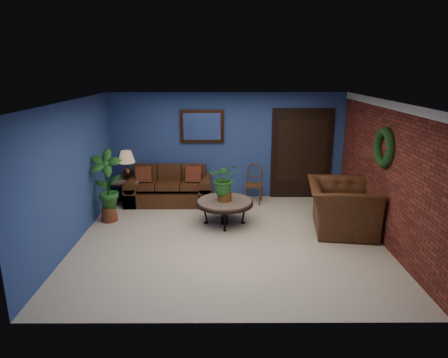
{
  "coord_description": "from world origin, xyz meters",
  "views": [
    {
      "loc": [
        -0.12,
        -6.76,
        3.05
      ],
      "look_at": [
        -0.1,
        0.55,
        0.99
      ],
      "focal_mm": 32.0,
      "sensor_mm": 36.0,
      "label": 1
    }
  ],
  "objects_px": {
    "end_table": "(128,185)",
    "armchair": "(341,207)",
    "table_lamp": "(127,162)",
    "coffee_table": "(225,203)",
    "side_chair": "(254,181)",
    "sofa": "(170,190)"
  },
  "relations": [
    {
      "from": "coffee_table",
      "to": "end_table",
      "type": "height_order",
      "value": "end_table"
    },
    {
      "from": "end_table",
      "to": "side_chair",
      "type": "relative_size",
      "value": 0.69
    },
    {
      "from": "sofa",
      "to": "side_chair",
      "type": "xyz_separation_m",
      "value": [
        1.96,
        0.04,
        0.22
      ]
    },
    {
      "from": "table_lamp",
      "to": "side_chair",
      "type": "relative_size",
      "value": 0.7
    },
    {
      "from": "sofa",
      "to": "coffee_table",
      "type": "bearing_deg",
      "value": -46.15
    },
    {
      "from": "end_table",
      "to": "table_lamp",
      "type": "bearing_deg",
      "value": -45.0
    },
    {
      "from": "sofa",
      "to": "end_table",
      "type": "relative_size",
      "value": 3.13
    },
    {
      "from": "coffee_table",
      "to": "side_chair",
      "type": "relative_size",
      "value": 1.26
    },
    {
      "from": "armchair",
      "to": "coffee_table",
      "type": "bearing_deg",
      "value": 90.19
    },
    {
      "from": "coffee_table",
      "to": "armchair",
      "type": "distance_m",
      "value": 2.26
    },
    {
      "from": "coffee_table",
      "to": "armchair",
      "type": "xyz_separation_m",
      "value": [
        2.23,
        -0.32,
        0.03
      ]
    },
    {
      "from": "table_lamp",
      "to": "end_table",
      "type": "bearing_deg",
      "value": 135.0
    },
    {
      "from": "side_chair",
      "to": "armchair",
      "type": "distance_m",
      "value": 2.28
    },
    {
      "from": "side_chair",
      "to": "sofa",
      "type": "bearing_deg",
      "value": -166.39
    },
    {
      "from": "table_lamp",
      "to": "armchair",
      "type": "xyz_separation_m",
      "value": [
        4.45,
        -1.61,
        -0.52
      ]
    },
    {
      "from": "coffee_table",
      "to": "end_table",
      "type": "distance_m",
      "value": 2.57
    },
    {
      "from": "sofa",
      "to": "armchair",
      "type": "relative_size",
      "value": 1.37
    },
    {
      "from": "table_lamp",
      "to": "coffee_table",
      "type": "bearing_deg",
      "value": -30.3
    },
    {
      "from": "end_table",
      "to": "armchair",
      "type": "height_order",
      "value": "armchair"
    },
    {
      "from": "end_table",
      "to": "armchair",
      "type": "bearing_deg",
      "value": -19.91
    },
    {
      "from": "coffee_table",
      "to": "end_table",
      "type": "relative_size",
      "value": 1.83
    },
    {
      "from": "armchair",
      "to": "end_table",
      "type": "bearing_deg",
      "value": 78.35
    }
  ]
}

